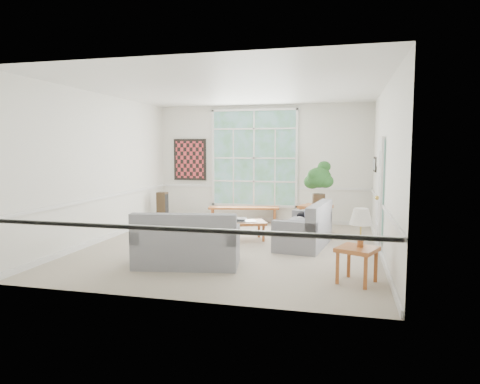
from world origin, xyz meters
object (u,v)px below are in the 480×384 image
at_px(loveseat_front, 187,238).
at_px(coffee_table, 240,231).
at_px(loveseat_right, 304,224).
at_px(side_table, 357,265).
at_px(end_table, 315,219).

distance_m(loveseat_front, coffee_table, 2.11).
bearing_deg(loveseat_right, loveseat_front, -124.63).
bearing_deg(coffee_table, loveseat_front, -123.42).
xyz_separation_m(loveseat_right, side_table, (0.94, -2.14, -0.17)).
bearing_deg(loveseat_front, end_table, 50.89).
distance_m(loveseat_right, end_table, 1.43).
relative_size(loveseat_front, end_table, 2.65).
relative_size(loveseat_right, end_table, 2.54).
height_order(coffee_table, side_table, side_table).
bearing_deg(loveseat_right, coffee_table, 178.50).
distance_m(loveseat_front, end_table, 3.74).
bearing_deg(coffee_table, side_table, -69.43).
relative_size(loveseat_right, side_table, 3.09).
bearing_deg(coffee_table, end_table, 15.72).
bearing_deg(end_table, coffee_table, -140.99).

